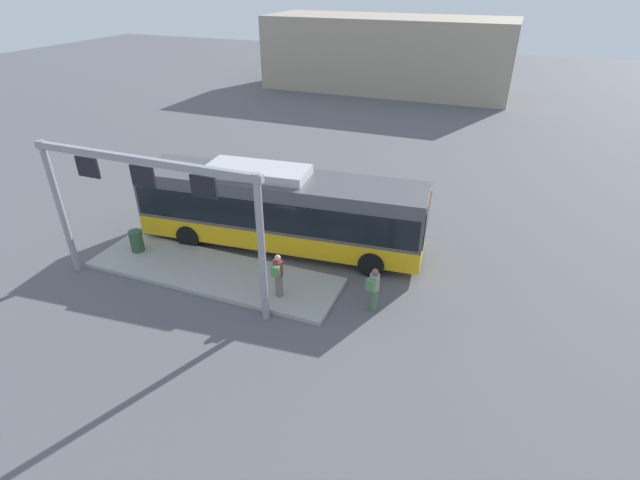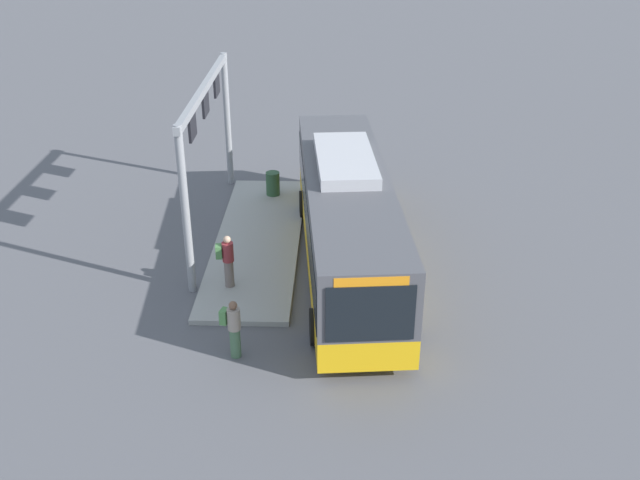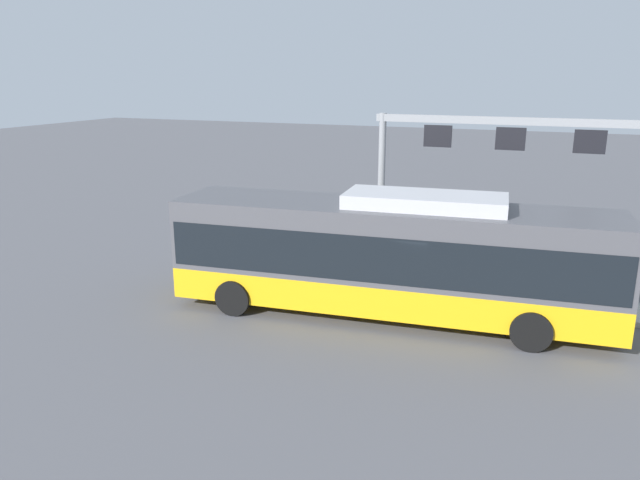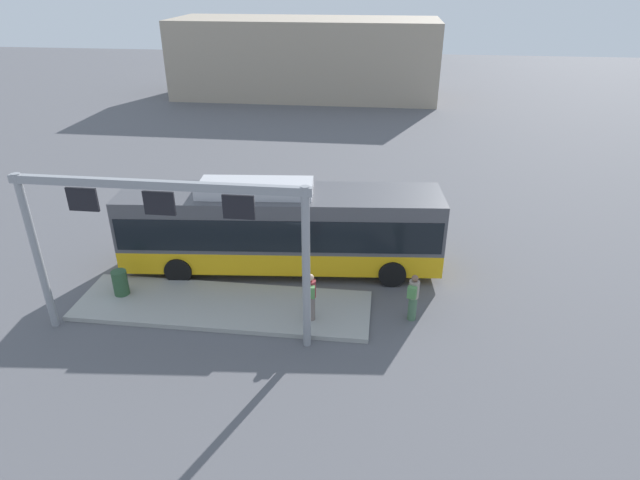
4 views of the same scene
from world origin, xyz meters
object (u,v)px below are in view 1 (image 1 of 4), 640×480
(bus_main, at_px, (280,207))
(person_boarding, at_px, (374,289))
(person_waiting_near, at_px, (278,275))
(trash_bin, at_px, (137,241))

(bus_main, xyz_separation_m, person_boarding, (4.85, -2.90, -0.92))
(bus_main, height_order, person_boarding, bus_main)
(person_boarding, bearing_deg, person_waiting_near, 116.87)
(bus_main, distance_m, person_boarding, 5.73)
(trash_bin, bearing_deg, person_boarding, -0.64)
(person_boarding, distance_m, person_waiting_near, 3.32)
(person_boarding, bearing_deg, bus_main, 75.24)
(bus_main, height_order, person_waiting_near, bus_main)
(person_waiting_near, bearing_deg, bus_main, 17.72)
(person_boarding, relative_size, trash_bin, 1.86)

